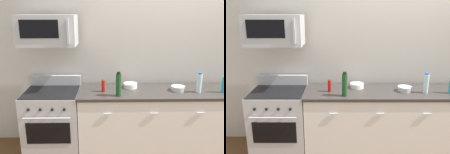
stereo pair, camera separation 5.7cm
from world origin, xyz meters
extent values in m
plane|color=brown|center=(0.00, 0.00, 0.00)|extent=(6.85, 6.85, 0.00)
cube|color=#B7B2A8|center=(0.00, 0.41, 1.35)|extent=(5.70, 0.10, 2.70)
cube|color=white|center=(0.00, 0.00, 0.44)|extent=(2.58, 0.62, 0.88)
cube|color=#383330|center=(0.00, 0.00, 0.90)|extent=(2.61, 0.65, 0.04)
cylinder|color=silver|center=(-0.90, -0.32, 0.72)|extent=(0.10, 0.02, 0.02)
cylinder|color=silver|center=(-0.30, -0.32, 0.72)|extent=(0.10, 0.02, 0.02)
cylinder|color=silver|center=(0.30, -0.32, 0.72)|extent=(0.10, 0.02, 0.02)
cube|color=#B7BABF|center=(-1.68, 0.00, 0.46)|extent=(0.76, 0.64, 0.91)
cube|color=black|center=(-1.68, -0.32, 0.45)|extent=(0.58, 0.01, 0.30)
cylinder|color=#B7BABF|center=(-1.68, -0.35, 0.68)|extent=(0.61, 0.02, 0.02)
cube|color=#B7BABF|center=(-1.68, 0.29, 0.99)|extent=(0.76, 0.06, 0.16)
cube|color=black|center=(-1.68, 0.00, 0.92)|extent=(0.73, 0.61, 0.01)
cylinder|color=black|center=(-1.91, -0.33, 0.79)|extent=(0.04, 0.02, 0.04)
cylinder|color=black|center=(-1.76, -0.33, 0.79)|extent=(0.04, 0.02, 0.04)
cylinder|color=black|center=(-1.61, -0.33, 0.79)|extent=(0.04, 0.02, 0.04)
cylinder|color=black|center=(-1.45, -0.33, 0.79)|extent=(0.04, 0.02, 0.04)
cube|color=#B7BABF|center=(-1.68, 0.05, 1.75)|extent=(0.74, 0.40, 0.40)
cube|color=black|center=(-1.74, -0.15, 1.78)|extent=(0.48, 0.01, 0.22)
cube|color=#B7BABF|center=(-1.38, -0.17, 1.75)|extent=(0.02, 0.04, 0.30)
cylinder|color=#B21914|center=(-0.96, -0.02, 1.00)|extent=(0.05, 0.05, 0.16)
cylinder|color=#19721E|center=(-0.96, -0.02, 1.09)|extent=(0.03, 0.03, 0.02)
cylinder|color=#19471E|center=(-0.76, -0.19, 1.07)|extent=(0.07, 0.07, 0.30)
cylinder|color=black|center=(-0.76, -0.19, 1.23)|extent=(0.05, 0.05, 0.03)
cylinder|color=silver|center=(0.34, -0.07, 1.05)|extent=(0.07, 0.07, 0.25)
cylinder|color=blue|center=(0.34, -0.07, 1.18)|extent=(0.05, 0.05, 0.03)
cylinder|color=white|center=(-0.57, 0.14, 0.95)|extent=(0.20, 0.20, 0.07)
torus|color=white|center=(-0.57, 0.14, 0.98)|extent=(0.20, 0.20, 0.01)
cylinder|color=white|center=(-0.57, 0.14, 0.93)|extent=(0.11, 0.11, 0.01)
cylinder|color=#B2B5BA|center=(0.08, 0.00, 0.95)|extent=(0.20, 0.20, 0.06)
torus|color=#B2B5BA|center=(0.08, 0.00, 0.98)|extent=(0.20, 0.20, 0.01)
cylinder|color=#B2B5BA|center=(0.08, 0.00, 0.92)|extent=(0.11, 0.11, 0.01)
camera|label=1|loc=(-0.90, -3.12, 2.01)|focal=37.96mm
camera|label=2|loc=(-0.85, -3.12, 2.01)|focal=37.96mm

